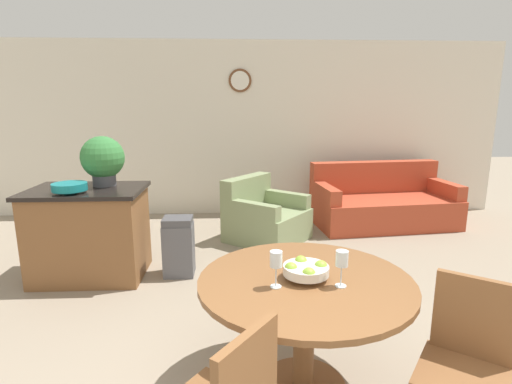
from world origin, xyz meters
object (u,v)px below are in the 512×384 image
at_px(trash_bin, 179,247).
at_px(couch, 382,204).
at_px(teal_bowl, 70,187).
at_px(kitchen_island, 90,233).
at_px(dining_table, 305,305).
at_px(wine_glass_right, 342,260).
at_px(armchair, 265,219).
at_px(fruit_bowl, 306,270).
at_px(wine_glass_left, 276,261).
at_px(potted_plant, 103,159).
at_px(dining_chair_near_right, 467,360).

relative_size(trash_bin, couch, 0.30).
bearing_deg(teal_bowl, kitchen_island, 70.32).
relative_size(dining_table, wine_glass_right, 5.99).
relative_size(wine_glass_right, couch, 0.10).
height_order(wine_glass_right, teal_bowl, teal_bowl).
height_order(dining_table, armchair, armchair).
xyz_separation_m(dining_table, fruit_bowl, (-0.00, -0.00, 0.23)).
bearing_deg(armchair, wine_glass_left, -144.26).
height_order(potted_plant, armchair, potted_plant).
distance_m(dining_table, trash_bin, 2.06).
distance_m(wine_glass_left, potted_plant, 2.59).
relative_size(potted_plant, couch, 0.24).
bearing_deg(dining_table, kitchen_island, 136.64).
xyz_separation_m(teal_bowl, potted_plant, (0.21, 0.34, 0.22)).
xyz_separation_m(fruit_bowl, couch, (1.74, 3.45, -0.50)).
distance_m(wine_glass_left, couch, 4.08).
bearing_deg(couch, wine_glass_left, -125.02).
height_order(fruit_bowl, potted_plant, potted_plant).
bearing_deg(armchair, fruit_bowl, -140.65).
relative_size(teal_bowl, armchair, 0.26).
bearing_deg(fruit_bowl, wine_glass_right, -30.42).
bearing_deg(trash_bin, dining_chair_near_right, -52.17).
distance_m(trash_bin, couch, 3.22).
xyz_separation_m(wine_glass_left, couch, (1.93, 3.55, -0.60)).
relative_size(dining_chair_near_right, armchair, 0.74).
xyz_separation_m(dining_chair_near_right, couch, (1.01, 3.91, -0.20)).
height_order(dining_table, dining_chair_near_right, dining_chair_near_right).
relative_size(kitchen_island, couch, 0.54).
distance_m(dining_table, fruit_bowl, 0.23).
bearing_deg(wine_glass_left, dining_table, 27.56).
xyz_separation_m(dining_table, wine_glass_right, (0.18, -0.11, 0.32)).
xyz_separation_m(kitchen_island, couch, (3.64, 1.66, -0.16)).
relative_size(dining_table, armchair, 1.04).
bearing_deg(wine_glass_right, couch, 66.31).
distance_m(fruit_bowl, kitchen_island, 2.63).
xyz_separation_m(fruit_bowl, potted_plant, (-1.75, 1.94, 0.40)).
bearing_deg(wine_glass_right, wine_glass_left, 178.47).
bearing_deg(wine_glass_right, armchair, 94.26).
bearing_deg(trash_bin, couch, 31.37).
bearing_deg(trash_bin, potted_plant, 168.07).
bearing_deg(fruit_bowl, potted_plant, 132.15).
distance_m(dining_chair_near_right, fruit_bowl, 0.92).
bearing_deg(fruit_bowl, wine_glass_left, -152.31).
bearing_deg(wine_glass_left, armchair, 87.17).
bearing_deg(trash_bin, fruit_bowl, -60.58).
xyz_separation_m(dining_table, potted_plant, (-1.76, 1.94, 0.62)).
bearing_deg(dining_table, couch, 63.24).
bearing_deg(kitchen_island, dining_chair_near_right, -40.56).
bearing_deg(armchair, dining_table, -140.63).
height_order(dining_chair_near_right, armchair, dining_chair_near_right).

